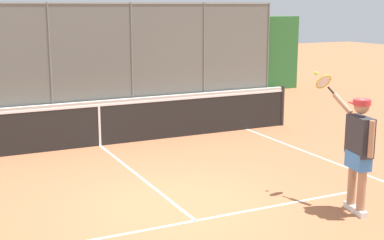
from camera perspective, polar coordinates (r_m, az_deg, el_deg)
name	(u,v)px	position (r m, az deg, el deg)	size (l,w,h in m)	color
ground_plane	(176,206)	(8.88, -1.63, -8.87)	(60.00, 60.00, 0.00)	#A8603D
court_line_markings	(205,228)	(8.04, 1.35, -11.13)	(7.83, 9.01, 0.01)	white
fence_backdrop	(46,63)	(18.02, -14.90, 5.77)	(18.81, 1.37, 3.22)	slate
tennis_net	(99,124)	(12.58, -9.58, -0.46)	(10.06, 0.09, 1.07)	#2D2D2D
tennis_player	(358,146)	(8.68, 16.86, -2.56)	(0.32, 1.47, 2.07)	silver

